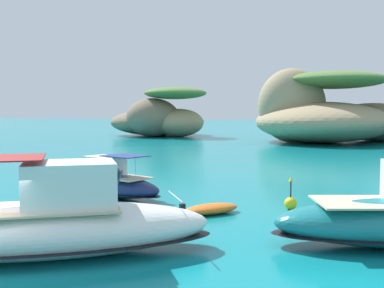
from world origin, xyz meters
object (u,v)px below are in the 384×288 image
(islet_large, at_px, (329,117))
(motorboat_white, at_px, (55,225))
(motorboat_navy, at_px, (109,183))
(islet_small, at_px, (161,119))
(dinghy_tender, at_px, (211,209))
(channel_buoy, at_px, (291,202))

(islet_large, distance_m, motorboat_white, 58.52)
(motorboat_white, distance_m, motorboat_navy, 10.33)
(motorboat_white, bearing_deg, islet_small, 114.12)
(motorboat_navy, xyz_separation_m, dinghy_tender, (6.36, -1.94, -0.47))
(channel_buoy, bearing_deg, dinghy_tender, -142.88)
(islet_large, distance_m, islet_small, 28.51)
(motorboat_white, xyz_separation_m, dinghy_tender, (2.14, 7.49, -0.75))
(motorboat_white, height_order, dinghy_tender, motorboat_white)
(islet_large, height_order, motorboat_navy, islet_large)
(motorboat_navy, bearing_deg, islet_small, 114.11)
(motorboat_white, height_order, channel_buoy, motorboat_white)
(motorboat_white, bearing_deg, dinghy_tender, 74.05)
(islet_large, xyz_separation_m, motorboat_navy, (-4.58, -49.04, -2.83))
(islet_small, height_order, dinghy_tender, islet_small)
(islet_large, bearing_deg, islet_small, 172.28)
(dinghy_tender, xyz_separation_m, channel_buoy, (2.95, 2.23, 0.11))
(islet_large, distance_m, channel_buoy, 49.08)
(islet_small, distance_m, dinghy_tender, 62.55)
(islet_small, height_order, channel_buoy, islet_small)
(islet_large, height_order, motorboat_white, islet_large)
(motorboat_navy, distance_m, channel_buoy, 9.32)
(islet_small, relative_size, motorboat_navy, 3.05)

